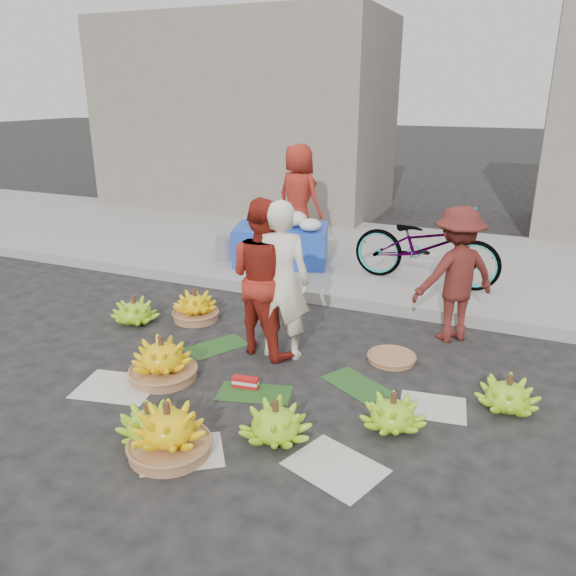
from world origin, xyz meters
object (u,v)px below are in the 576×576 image
at_px(banana_bunch_0, 162,361).
at_px(vendor_cream, 281,281).
at_px(bicycle, 426,245).
at_px(banana_bunch_4, 393,413).
at_px(flower_table, 282,242).

height_order(banana_bunch_0, vendor_cream, vendor_cream).
bearing_deg(bicycle, banana_bunch_4, -168.69).
height_order(vendor_cream, flower_table, vendor_cream).
relative_size(banana_bunch_0, bicycle, 0.33).
distance_m(banana_bunch_0, vendor_cream, 1.35).
bearing_deg(flower_table, vendor_cream, -82.98).
bearing_deg(flower_table, bicycle, -18.09).
bearing_deg(banana_bunch_0, flower_table, 95.45).
distance_m(banana_bunch_4, vendor_cream, 1.73).
relative_size(flower_table, bicycle, 0.78).
bearing_deg(vendor_cream, banana_bunch_4, 140.18).
bearing_deg(vendor_cream, bicycle, -118.40).
bearing_deg(banana_bunch_0, bicycle, 62.71).
distance_m(banana_bunch_4, bicycle, 3.44).
relative_size(banana_bunch_4, vendor_cream, 0.32).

